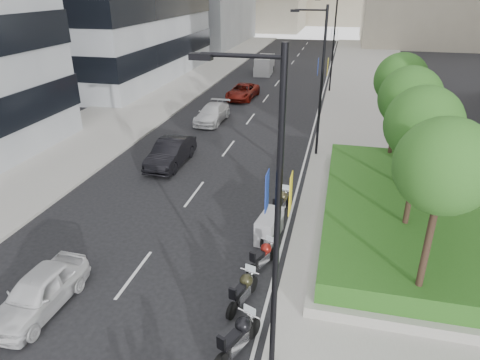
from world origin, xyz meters
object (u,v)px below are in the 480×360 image
(motorcycle_3, at_px, (243,290))
(motorcycle_5, at_px, (269,227))
(lamp_post_2, at_px, (332,40))
(motorcycle_2, at_px, (238,337))
(lamp_post_1, at_px, (319,76))
(car_d, at_px, (243,92))
(car_a, at_px, (39,292))
(lamp_post_0, at_px, (271,212))
(delivery_van, at_px, (264,66))
(car_b, at_px, (171,153))
(motorcycle_6, at_px, (281,204))
(motorcycle_4, at_px, (263,256))
(car_c, at_px, (212,113))

(motorcycle_3, relative_size, motorcycle_5, 1.06)
(lamp_post_2, height_order, motorcycle_2, lamp_post_2)
(lamp_post_1, relative_size, car_d, 1.81)
(car_d, bearing_deg, lamp_post_2, 34.65)
(lamp_post_1, xyz_separation_m, motorcycle_5, (-1.09, -10.29, -4.50))
(car_a, distance_m, car_d, 29.79)
(motorcycle_5, relative_size, car_a, 0.49)
(lamp_post_0, xyz_separation_m, lamp_post_2, (0.00, 35.00, 0.00))
(motorcycle_3, xyz_separation_m, delivery_van, (-6.78, 40.53, 0.38))
(car_d, bearing_deg, car_b, -88.05)
(motorcycle_5, distance_m, car_d, 24.56)
(lamp_post_2, relative_size, motorcycle_5, 4.57)
(motorcycle_6, bearing_deg, lamp_post_2, 7.92)
(lamp_post_2, relative_size, car_a, 2.24)
(lamp_post_1, height_order, lamp_post_2, same)
(motorcycle_2, height_order, motorcycle_4, motorcycle_2)
(lamp_post_2, bearing_deg, car_c, -123.99)
(motorcycle_4, relative_size, car_a, 0.47)
(lamp_post_1, relative_size, lamp_post_2, 1.00)
(motorcycle_4, xyz_separation_m, car_b, (-7.34, 8.95, 0.25))
(car_a, relative_size, car_c, 0.85)
(car_d, bearing_deg, motorcycle_5, -70.47)
(lamp_post_1, xyz_separation_m, car_b, (-8.30, -3.53, -4.29))
(motorcycle_4, relative_size, car_d, 0.38)
(car_c, height_order, delivery_van, delivery_van)
(motorcycle_5, bearing_deg, delivery_van, 19.16)
(lamp_post_2, distance_m, delivery_van, 11.98)
(motorcycle_3, relative_size, delivery_van, 0.42)
(car_c, bearing_deg, car_d, 87.20)
(motorcycle_2, bearing_deg, car_a, 109.89)
(motorcycle_4, height_order, car_d, car_d)
(car_a, bearing_deg, motorcycle_5, 44.45)
(car_d, xyz_separation_m, delivery_van, (-0.24, 12.56, 0.26))
(lamp_post_1, relative_size, car_b, 1.91)
(lamp_post_1, bearing_deg, motorcycle_4, -94.41)
(motorcycle_2, height_order, car_b, car_b)
(lamp_post_2, distance_m, motorcycle_3, 32.96)
(motorcycle_5, xyz_separation_m, motorcycle_6, (0.18, 2.12, 0.04))
(lamp_post_1, relative_size, car_c, 1.91)
(motorcycle_3, bearing_deg, motorcycle_2, -155.81)
(car_a, xyz_separation_m, car_d, (0.06, 29.79, 0.01))
(motorcycle_4, height_order, delivery_van, delivery_van)
(motorcycle_2, bearing_deg, lamp_post_0, -81.56)
(lamp_post_0, xyz_separation_m, car_d, (-7.78, 30.34, -4.38))
(lamp_post_0, height_order, motorcycle_5, lamp_post_0)
(lamp_post_1, distance_m, motorcycle_2, 17.38)
(lamp_post_2, xyz_separation_m, motorcycle_6, (-0.91, -26.17, -4.46))
(motorcycle_6, xyz_separation_m, car_a, (-6.93, -8.28, 0.08))
(car_a, bearing_deg, motorcycle_2, -0.62)
(car_a, bearing_deg, motorcycle_6, 52.13)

